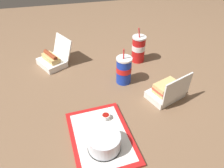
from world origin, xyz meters
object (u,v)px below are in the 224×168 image
at_px(soda_cup_front, 138,49).
at_px(cake_container, 104,142).
at_px(food_tray, 101,137).
at_px(clamshell_hotdog_right, 53,59).
at_px(plastic_fork, 106,123).
at_px(soda_cup_left, 124,70).
at_px(ketchup_cup, 106,117).
at_px(clamshell_sandwich_left, 167,91).

bearing_deg(soda_cup_front, cake_container, -29.30).
xyz_separation_m(food_tray, clamshell_hotdog_right, (-0.65, -0.19, 0.03)).
distance_m(plastic_fork, clamshell_hotdog_right, 0.63).
bearing_deg(cake_container, clamshell_hotdog_right, -164.99).
bearing_deg(plastic_fork, soda_cup_left, 129.61).
height_order(cake_container, soda_cup_front, soda_cup_front).
xyz_separation_m(ketchup_cup, clamshell_hotdog_right, (-0.56, -0.23, 0.01)).
height_order(cake_container, plastic_fork, cake_container).
relative_size(ketchup_cup, soda_cup_left, 0.18).
bearing_deg(soda_cup_front, clamshell_sandwich_left, 3.95).
xyz_separation_m(food_tray, soda_cup_front, (-0.58, 0.36, 0.08)).
bearing_deg(soda_cup_left, soda_cup_front, 142.73).
bearing_deg(food_tray, clamshell_sandwich_left, 115.59).
xyz_separation_m(plastic_fork, soda_cup_left, (-0.31, 0.17, 0.07)).
bearing_deg(clamshell_hotdog_right, cake_container, 15.01).
distance_m(food_tray, plastic_fork, 0.08).
relative_size(clamshell_hotdog_right, soda_cup_left, 1.11).
bearing_deg(cake_container, soda_cup_front, 150.70).
relative_size(plastic_fork, soda_cup_front, 0.47).
bearing_deg(ketchup_cup, food_tray, -22.82).
relative_size(cake_container, soda_cup_front, 0.59).
relative_size(food_tray, ketchup_cup, 9.74).
xyz_separation_m(soda_cup_front, soda_cup_left, (0.20, -0.16, -0.01)).
bearing_deg(food_tray, soda_cup_front, 148.10).
distance_m(cake_container, ketchup_cup, 0.16).
bearing_deg(soda_cup_front, ketchup_cup, -33.56).
distance_m(cake_container, soda_cup_left, 0.48).
bearing_deg(soda_cup_front, soda_cup_left, -37.27).
bearing_deg(soda_cup_left, ketchup_cup, -30.61).
relative_size(clamshell_hotdog_right, clamshell_sandwich_left, 1.11).
distance_m(cake_container, plastic_fork, 0.14).
xyz_separation_m(clamshell_hotdog_right, soda_cup_front, (0.07, 0.55, 0.05)).
distance_m(clamshell_hotdog_right, soda_cup_left, 0.48).
xyz_separation_m(food_tray, clamshell_sandwich_left, (-0.19, 0.39, 0.04)).
relative_size(food_tray, clamshell_hotdog_right, 1.58).
height_order(food_tray, plastic_fork, plastic_fork).
bearing_deg(clamshell_hotdog_right, food_tray, 16.18).
relative_size(clamshell_sandwich_left, soda_cup_left, 1.00).
bearing_deg(plastic_fork, ketchup_cup, 149.11).
distance_m(food_tray, soda_cup_left, 0.43).
bearing_deg(plastic_fork, clamshell_hotdog_right, 179.45).
bearing_deg(soda_cup_front, food_tray, -31.90).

